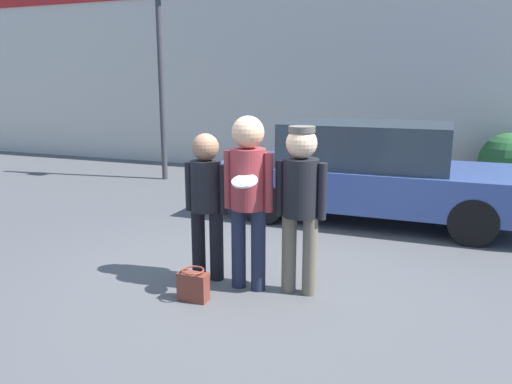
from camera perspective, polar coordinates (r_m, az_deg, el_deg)
ground_plane at (r=5.53m, az=-0.30°, el=-10.12°), size 56.00×56.00×0.00m
storefront_building at (r=11.69m, az=12.25°, el=12.96°), size 24.00×0.22×4.46m
person_left at (r=5.36m, az=-5.69°, el=-0.39°), size 0.50×0.33×1.60m
person_middle_with_frisbee at (r=5.02m, az=-0.90°, el=0.60°), size 0.53×0.55×1.80m
person_right at (r=4.95m, az=5.11°, el=-0.32°), size 0.52×0.35×1.71m
parked_car_near at (r=7.96m, az=12.86°, el=2.28°), size 4.71×1.90×1.51m
street_lamp at (r=11.01m, az=-10.14°, el=17.84°), size 1.06×0.35×5.14m
shrub at (r=10.95m, az=26.94°, el=3.06°), size 1.15×1.15×1.15m
handbag at (r=5.05m, az=-7.19°, el=-10.55°), size 0.30×0.23×0.33m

